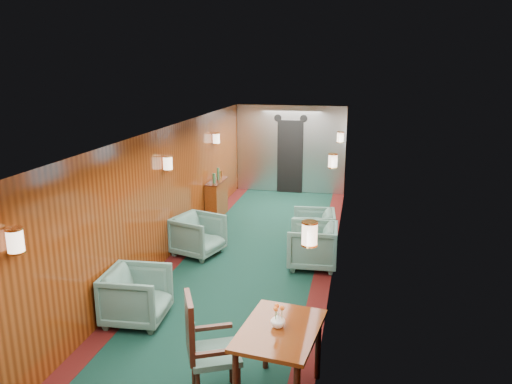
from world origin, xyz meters
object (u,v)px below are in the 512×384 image
Objects in this scene: armchair_right_far at (313,229)px; credenza at (217,198)px; armchair_left_near at (137,296)px; armchair_left_far at (198,235)px; dining_table at (280,340)px; armchair_right_near at (312,246)px; side_chair at (204,344)px.

credenza is at bearing -128.43° from armchair_right_far.
armchair_left_near reaches higher than armchair_left_far.
dining_table is 4.61m from armchair_right_far.
credenza is 3.52m from armchair_right_near.
credenza reaches higher than armchair_right_far.
armchair_right_near is at bearing 53.79° from side_chair.
armchair_left_near is at bearing 157.93° from dining_table.
dining_table is at bearing -13.19° from side_chair.
armchair_right_near is 0.95m from armchair_right_far.
armchair_right_near is (0.76, 3.82, -0.26)m from side_chair.
dining_table is at bearing -2.34° from armchair_right_near.
armchair_right_far is (-0.09, 4.60, -0.33)m from dining_table.
armchair_right_near reaches higher than armchair_left_far.
credenza is at bearing 25.10° from armchair_left_far.
dining_table is 1.40× the size of armchair_right_near.
side_chair reaches higher than credenza.
armchair_left_near is 3.26m from armchair_right_near.
armchair_right_near is (2.18, 2.42, 0.01)m from armchair_left_near.
dining_table is 6.65m from credenza.
armchair_right_far is at bearing -51.57° from armchair_left_far.
armchair_right_near reaches higher than armchair_left_near.
dining_table is at bearing -122.91° from armchair_left_near.
armchair_right_far is (2.11, 3.37, -0.01)m from armchair_left_near.
armchair_right_near is at bearing -0.89° from armchair_right_far.
armchair_left_far is at bearing -4.44° from armchair_left_near.
side_chair is 6.55m from credenza.
credenza is (-2.48, 6.16, -0.25)m from dining_table.
armchair_right_far is (2.39, -1.56, -0.07)m from credenza.
side_chair is 3.90m from armchair_right_near.
armchair_left_near is at bearing 110.51° from side_chair.
dining_table reaches higher than armchair_right_near.
side_chair is at bearing -13.85° from armchair_right_near.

